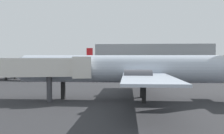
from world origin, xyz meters
name	(u,v)px	position (x,y,z in m)	size (l,w,h in m)	color
airplane_at_gate	(134,69)	(-2.35, 19.10, 4.25)	(38.37, 28.86, 11.82)	#B2BCCC
airplane_on_taxiway	(13,67)	(-34.73, 46.99, 3.40)	(27.03, 26.03, 9.71)	silver
airplane_distant	(112,64)	(-10.79, 83.25, 3.40)	(27.49, 25.15, 9.99)	silver
jet_bridge	(5,68)	(-18.75, 15.57, 4.47)	(23.65, 7.23, 5.96)	silver
terminal_building	(152,57)	(9.23, 116.21, 6.57)	(61.20, 21.00, 13.15)	#999EA3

